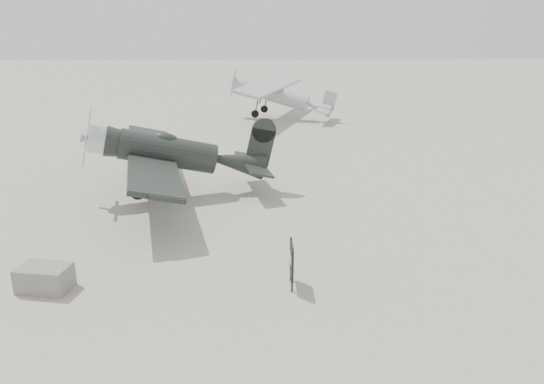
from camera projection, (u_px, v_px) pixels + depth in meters
The scene contains 5 objects.
ground at pixel (279, 256), 17.08m from camera, with size 160.00×160.00×0.00m, color gray.
lowwing_monoplane at pixel (177, 154), 22.24m from camera, with size 7.96×11.02×3.54m.
highwing_monoplane at pixel (278, 92), 39.08m from camera, with size 8.01×11.10×3.17m.
equipment_block at pixel (45, 278), 14.91m from camera, with size 1.42×0.89×0.71m, color slate.
sign_board at pixel (292, 260), 14.93m from camera, with size 0.08×0.96×1.38m.
Camera 1 is at (-0.60, -15.53, 7.38)m, focal length 35.00 mm.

